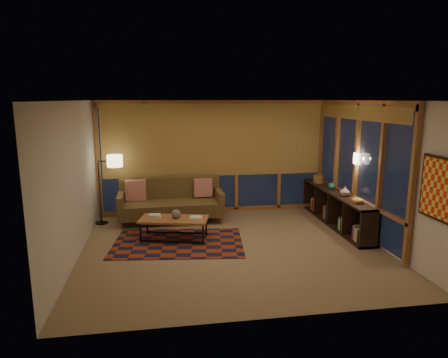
{
  "coord_description": "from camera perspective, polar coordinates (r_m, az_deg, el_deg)",
  "views": [
    {
      "loc": [
        -1.26,
        -6.95,
        2.73
      ],
      "look_at": [
        -0.12,
        0.22,
        1.27
      ],
      "focal_mm": 32.0,
      "sensor_mm": 36.0,
      "label": 1
    }
  ],
  "objects": [
    {
      "name": "floor",
      "position": [
        7.58,
        1.15,
        -9.74
      ],
      "size": [
        5.5,
        5.0,
        0.01
      ],
      "primitive_type": "cube",
      "color": "#846A4F",
      "rests_on": "ground"
    },
    {
      "name": "ceiling",
      "position": [
        7.07,
        1.24,
        11.14
      ],
      "size": [
        5.5,
        5.0,
        0.01
      ],
      "primitive_type": "cube",
      "color": "white",
      "rests_on": "walls"
    },
    {
      "name": "walls",
      "position": [
        7.2,
        1.2,
        0.33
      ],
      "size": [
        5.51,
        5.01,
        2.7
      ],
      "color": "silver",
      "rests_on": "floor"
    },
    {
      "name": "window_wall_back",
      "position": [
        9.57,
        -1.39,
        3.09
      ],
      "size": [
        5.3,
        0.16,
        2.6
      ],
      "primitive_type": null,
      "color": "#915D2D",
      "rests_on": "walls"
    },
    {
      "name": "window_wall_right",
      "position": [
        8.63,
        18.26,
        1.61
      ],
      "size": [
        0.16,
        3.7,
        2.6
      ],
      "primitive_type": null,
      "color": "#915D2D",
      "rests_on": "walls"
    },
    {
      "name": "wall_art",
      "position": [
        6.59,
        28.24,
        -1.2
      ],
      "size": [
        0.06,
        0.74,
        0.94
      ],
      "primitive_type": null,
      "color": "red",
      "rests_on": "walls"
    },
    {
      "name": "wall_sconce",
      "position": [
        8.44,
        18.44,
        2.76
      ],
      "size": [
        0.12,
        0.18,
        0.22
      ],
      "primitive_type": null,
      "color": "beige",
      "rests_on": "walls"
    },
    {
      "name": "sofa",
      "position": [
        9.05,
        -7.58,
        -3.18
      ],
      "size": [
        2.31,
        0.96,
        0.94
      ],
      "primitive_type": null,
      "rotation": [
        0.0,
        0.0,
        0.02
      ],
      "color": "brown",
      "rests_on": "floor"
    },
    {
      "name": "pillow_left",
      "position": [
        9.2,
        -12.52,
        -1.65
      ],
      "size": [
        0.47,
        0.18,
        0.46
      ],
      "primitive_type": null,
      "rotation": [
        0.0,
        0.0,
        0.06
      ],
      "color": "#B01F1A",
      "rests_on": "sofa"
    },
    {
      "name": "pillow_right",
      "position": [
        9.27,
        -3.03,
        -1.43
      ],
      "size": [
        0.42,
        0.16,
        0.42
      ],
      "primitive_type": null,
      "rotation": [
        0.0,
        0.0,
        0.05
      ],
      "color": "#B01F1A",
      "rests_on": "sofa"
    },
    {
      "name": "area_rug",
      "position": [
        7.84,
        -6.56,
        -9.04
      ],
      "size": [
        2.63,
        1.92,
        0.01
      ],
      "primitive_type": "cube",
      "rotation": [
        0.0,
        0.0,
        -0.12
      ],
      "color": "maroon",
      "rests_on": "floor"
    },
    {
      "name": "coffee_table",
      "position": [
        7.96,
        -7.13,
        -7.09
      ],
      "size": [
        1.42,
        0.89,
        0.44
      ],
      "primitive_type": null,
      "rotation": [
        0.0,
        0.0,
        -0.23
      ],
      "color": "#915D2D",
      "rests_on": "floor"
    },
    {
      "name": "book_stack_a",
      "position": [
        7.98,
        -9.92,
        -5.22
      ],
      "size": [
        0.26,
        0.22,
        0.07
      ],
      "primitive_type": null,
      "rotation": [
        0.0,
        0.0,
        -0.14
      ],
      "color": "silver",
      "rests_on": "coffee_table"
    },
    {
      "name": "book_stack_b",
      "position": [
        7.81,
        -4.03,
        -5.52
      ],
      "size": [
        0.28,
        0.24,
        0.05
      ],
      "primitive_type": null,
      "rotation": [
        0.0,
        0.0,
        -0.26
      ],
      "color": "silver",
      "rests_on": "coffee_table"
    },
    {
      "name": "ceramic_pot",
      "position": [
        7.86,
        -6.87,
        -4.96
      ],
      "size": [
        0.24,
        0.24,
        0.18
      ],
      "primitive_type": "sphere",
      "rotation": [
        0.0,
        0.0,
        -0.43
      ],
      "color": "black",
      "rests_on": "coffee_table"
    },
    {
      "name": "floor_lamp",
      "position": [
        9.18,
        -17.34,
        -1.47
      ],
      "size": [
        0.52,
        0.35,
        1.54
      ],
      "primitive_type": null,
      "rotation": [
        0.0,
        0.0,
        0.02
      ],
      "color": "black",
      "rests_on": "floor"
    },
    {
      "name": "bookshelf",
      "position": [
        9.1,
        15.66,
        -4.06
      ],
      "size": [
        0.4,
        2.98,
        0.74
      ],
      "primitive_type": null,
      "color": "black",
      "rests_on": "floor"
    },
    {
      "name": "basket",
      "position": [
        9.87,
        13.35,
        0.02
      ],
      "size": [
        0.28,
        0.28,
        0.19
      ],
      "primitive_type": "cylinder",
      "rotation": [
        0.0,
        0.0,
        -0.12
      ],
      "color": "olive",
      "rests_on": "bookshelf"
    },
    {
      "name": "teal_bowl",
      "position": [
        9.23,
        15.15,
        -0.97
      ],
      "size": [
        0.16,
        0.16,
        0.15
      ],
      "primitive_type": "sphere",
      "rotation": [
        0.0,
        0.0,
        -0.08
      ],
      "color": "#21706C",
      "rests_on": "bookshelf"
    },
    {
      "name": "vase",
      "position": [
        8.65,
        16.89,
        -1.67
      ],
      "size": [
        0.22,
        0.22,
        0.21
      ],
      "primitive_type": "imported",
      "rotation": [
        0.0,
        0.0,
        0.09
      ],
      "color": "tan",
      "rests_on": "bookshelf"
    },
    {
      "name": "shelf_book_stack",
      "position": [
        8.19,
        18.53,
        -3.02
      ],
      "size": [
        0.2,
        0.25,
        0.06
      ],
      "primitive_type": null,
      "rotation": [
        0.0,
        0.0,
        0.21
      ],
      "color": "silver",
      "rests_on": "bookshelf"
    }
  ]
}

